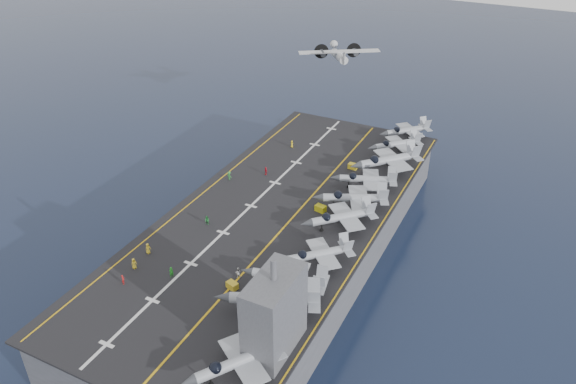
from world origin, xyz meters
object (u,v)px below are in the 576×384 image
at_px(fighter_jet_0, 238,361).
at_px(transport_plane, 339,56).
at_px(tow_cart_a, 232,285).
at_px(island_superstructure, 274,306).

height_order(fighter_jet_0, transport_plane, transport_plane).
distance_m(tow_cart_a, transport_plane, 79.55).
height_order(island_superstructure, fighter_jet_0, island_superstructure).
distance_m(fighter_jet_0, tow_cart_a, 17.17).
distance_m(island_superstructure, fighter_jet_0, 8.31).
bearing_deg(fighter_jet_0, transport_plane, 104.57).
relative_size(island_superstructure, fighter_jet_0, 0.90).
relative_size(tow_cart_a, transport_plane, 0.08).
distance_m(island_superstructure, tow_cart_a, 15.66).
relative_size(fighter_jet_0, tow_cart_a, 7.98).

